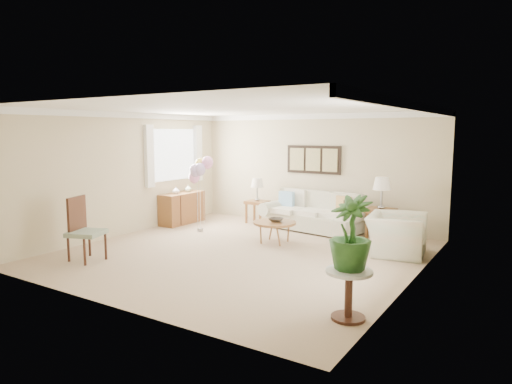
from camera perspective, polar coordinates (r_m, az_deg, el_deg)
ground_plane at (r=8.37m, az=-1.75°, el=-7.64°), size 6.00×6.00×0.00m
room_shell at (r=8.23m, az=-2.06°, el=3.60°), size 6.04×6.04×2.60m
wall_art_triptych at (r=10.68m, az=7.19°, el=4.03°), size 1.35×0.06×0.65m
sofa at (r=10.29m, az=7.36°, el=-2.90°), size 2.45×1.16×0.86m
end_table_left at (r=11.01m, az=0.15°, el=-1.55°), size 0.50×0.45×0.54m
end_table_right at (r=9.81m, az=15.35°, el=-2.59°), size 0.56×0.51×0.61m
lamp_left at (r=10.94m, az=0.15°, el=1.07°), size 0.31×0.31×0.55m
lamp_right at (r=9.72m, az=15.47°, el=0.90°), size 0.37×0.37×0.66m
coffee_table at (r=9.04m, az=2.35°, el=-3.93°), size 0.85×0.85×0.43m
decor_bowl at (r=9.02m, az=2.52°, el=-3.51°), size 0.32×0.32×0.07m
armchair at (r=8.61m, az=17.14°, el=-5.08°), size 1.11×1.23×0.72m
side_table at (r=5.52m, az=11.54°, el=-10.99°), size 0.55×0.55×0.60m
potted_plant at (r=5.40m, az=11.72°, el=-5.01°), size 0.59×0.59×0.87m
accent_chair at (r=8.35m, az=-20.79°, el=-4.17°), size 0.69×0.69×1.09m
credenza at (r=11.11m, az=-9.23°, el=-2.00°), size 0.46×1.20×0.74m
vase_white at (r=10.87m, az=-9.97°, el=0.21°), size 0.17×0.17×0.17m
vase_sage at (r=11.20m, az=-8.47°, el=0.46°), size 0.22×0.22×0.18m
balloon_cluster at (r=9.99m, az=-7.08°, el=2.86°), size 0.52×0.43×1.67m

